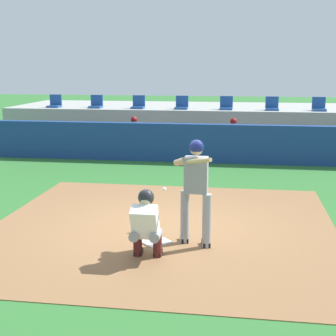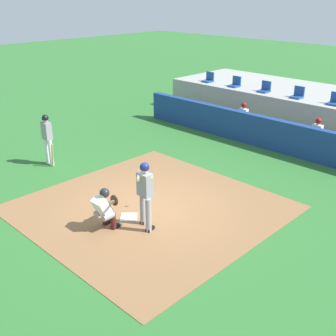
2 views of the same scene
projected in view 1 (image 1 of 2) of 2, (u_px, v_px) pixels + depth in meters
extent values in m
plane|color=#2D6B2D|center=(162.00, 228.00, 9.28)|extent=(80.00, 80.00, 0.00)
cube|color=olive|center=(162.00, 227.00, 9.28)|extent=(6.40, 6.40, 0.01)
cube|color=white|center=(155.00, 241.00, 8.50)|extent=(0.62, 0.62, 0.02)
cylinder|color=#99999E|center=(185.00, 217.00, 8.40)|extent=(0.15, 0.15, 0.92)
cylinder|color=#99999E|center=(207.00, 221.00, 8.18)|extent=(0.15, 0.15, 0.92)
cube|color=gray|center=(196.00, 175.00, 8.13)|extent=(0.39, 0.25, 0.60)
sphere|color=tan|center=(196.00, 149.00, 8.05)|extent=(0.21, 0.21, 0.21)
sphere|color=navy|center=(197.00, 147.00, 8.04)|extent=(0.24, 0.24, 0.24)
cylinder|color=tan|center=(180.00, 162.00, 8.16)|extent=(0.25, 0.25, 0.17)
cylinder|color=tan|center=(192.00, 161.00, 8.18)|extent=(0.57, 0.16, 0.18)
cylinder|color=tan|center=(193.00, 161.00, 7.92)|extent=(0.67, 0.62, 0.24)
cube|color=black|center=(184.00, 239.00, 8.54)|extent=(0.17, 0.28, 0.09)
cube|color=black|center=(206.00, 244.00, 8.33)|extent=(0.17, 0.28, 0.09)
cylinder|color=gray|center=(136.00, 234.00, 7.68)|extent=(0.16, 0.32, 0.16)
cylinder|color=#4C1919|center=(138.00, 244.00, 7.87)|extent=(0.14, 0.14, 0.42)
cube|color=black|center=(139.00, 252.00, 7.96)|extent=(0.11, 0.24, 0.08)
cylinder|color=gray|center=(156.00, 235.00, 7.64)|extent=(0.16, 0.32, 0.16)
cylinder|color=#4C1919|center=(157.00, 245.00, 7.82)|extent=(0.14, 0.14, 0.42)
cube|color=black|center=(158.00, 253.00, 7.92)|extent=(0.11, 0.24, 0.08)
cube|color=white|center=(145.00, 222.00, 7.56)|extent=(0.40, 0.44, 0.57)
cube|color=#2D2D33|center=(146.00, 220.00, 7.68)|extent=(0.38, 0.26, 0.45)
sphere|color=beige|center=(146.00, 199.00, 7.57)|extent=(0.21, 0.21, 0.21)
sphere|color=#232328|center=(146.00, 197.00, 7.59)|extent=(0.25, 0.25, 0.25)
cylinder|color=beige|center=(145.00, 217.00, 7.79)|extent=(0.10, 0.45, 0.10)
ellipsoid|color=brown|center=(145.00, 213.00, 8.01)|extent=(0.28, 0.12, 0.30)
sphere|color=white|center=(164.00, 189.00, 9.06)|extent=(0.07, 0.07, 0.07)
cube|color=navy|center=(196.00, 143.00, 15.45)|extent=(13.00, 0.30, 1.20)
cube|color=olive|center=(199.00, 150.00, 16.49)|extent=(11.80, 0.44, 0.45)
cylinder|color=#939399|center=(129.00, 141.00, 16.54)|extent=(0.15, 0.40, 0.15)
cylinder|color=#939399|center=(128.00, 150.00, 16.40)|extent=(0.13, 0.13, 0.45)
cube|color=maroon|center=(128.00, 156.00, 16.39)|extent=(0.11, 0.24, 0.08)
cylinder|color=#939399|center=(137.00, 141.00, 16.50)|extent=(0.15, 0.40, 0.15)
cylinder|color=#939399|center=(135.00, 150.00, 16.36)|extent=(0.13, 0.13, 0.45)
cube|color=maroon|center=(135.00, 156.00, 16.35)|extent=(0.11, 0.24, 0.08)
cube|color=white|center=(134.00, 132.00, 16.68)|extent=(0.36, 0.22, 0.54)
sphere|color=brown|center=(134.00, 121.00, 16.60)|extent=(0.20, 0.20, 0.20)
sphere|color=maroon|center=(134.00, 120.00, 16.59)|extent=(0.22, 0.22, 0.22)
cylinder|color=brown|center=(127.00, 136.00, 16.59)|extent=(0.09, 0.41, 0.22)
cylinder|color=brown|center=(139.00, 136.00, 16.53)|extent=(0.09, 0.41, 0.22)
cylinder|color=#939399|center=(229.00, 144.00, 16.05)|extent=(0.15, 0.40, 0.15)
cylinder|color=#939399|center=(228.00, 153.00, 15.91)|extent=(0.13, 0.13, 0.45)
cube|color=maroon|center=(228.00, 159.00, 15.90)|extent=(0.11, 0.24, 0.08)
cylinder|color=#939399|center=(237.00, 144.00, 16.01)|extent=(0.15, 0.40, 0.15)
cylinder|color=#939399|center=(236.00, 153.00, 15.87)|extent=(0.13, 0.13, 0.45)
cube|color=maroon|center=(236.00, 159.00, 15.86)|extent=(0.11, 0.24, 0.08)
cube|color=white|center=(233.00, 134.00, 16.19)|extent=(0.36, 0.22, 0.54)
sphere|color=brown|center=(233.00, 123.00, 16.11)|extent=(0.20, 0.20, 0.20)
sphere|color=maroon|center=(233.00, 121.00, 16.10)|extent=(0.22, 0.22, 0.22)
cylinder|color=brown|center=(227.00, 138.00, 16.11)|extent=(0.09, 0.41, 0.22)
cylinder|color=brown|center=(239.00, 138.00, 16.05)|extent=(0.09, 0.41, 0.22)
cube|color=#9E9E99|center=(207.00, 124.00, 19.69)|extent=(15.00, 4.40, 1.40)
cube|color=#1E478C|center=(54.00, 106.00, 18.83)|extent=(0.46, 0.46, 0.08)
cube|color=#1E478C|center=(56.00, 100.00, 18.97)|extent=(0.46, 0.06, 0.40)
cube|color=#1E478C|center=(96.00, 107.00, 18.59)|extent=(0.46, 0.46, 0.08)
cube|color=#1E478C|center=(97.00, 100.00, 18.73)|extent=(0.46, 0.06, 0.40)
cube|color=#1E478C|center=(138.00, 108.00, 18.35)|extent=(0.46, 0.46, 0.08)
cube|color=#1E478C|center=(139.00, 101.00, 18.49)|extent=(0.46, 0.06, 0.40)
cube|color=#1E478C|center=(181.00, 108.00, 18.11)|extent=(0.46, 0.46, 0.08)
cube|color=#1E478C|center=(182.00, 101.00, 18.25)|extent=(0.46, 0.06, 0.40)
cube|color=#1E478C|center=(226.00, 109.00, 17.87)|extent=(0.46, 0.46, 0.08)
cube|color=#1E478C|center=(226.00, 102.00, 18.01)|extent=(0.46, 0.06, 0.40)
cube|color=#1E478C|center=(272.00, 109.00, 17.63)|extent=(0.46, 0.46, 0.08)
cube|color=#1E478C|center=(272.00, 102.00, 17.77)|extent=(0.46, 0.06, 0.40)
cube|color=#1E478C|center=(319.00, 110.00, 17.39)|extent=(0.46, 0.46, 0.08)
cube|color=#1E478C|center=(319.00, 103.00, 17.53)|extent=(0.46, 0.06, 0.40)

